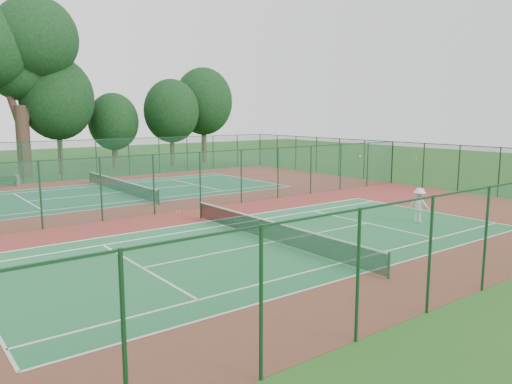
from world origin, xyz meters
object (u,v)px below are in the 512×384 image
Objects in this scene: player_near at (419,205)px; trash_bin at (17,180)px; bench at (7,181)px; big_tree at (18,49)px.

trash_bin is at bearing 9.92° from player_near.
bench is at bearing 11.41° from player_near.
big_tree is (1.95, 5.54, 10.95)m from trash_bin.
big_tree is at bearing 70.67° from bench.
big_tree is at bearing 3.09° from player_near.
player_near is at bearing -70.21° from big_tree.
player_near is 2.17× the size of trash_bin.
trash_bin reaches higher than bench.
bench is at bearing -115.44° from big_tree.
big_tree is (2.74, 5.77, 10.95)m from bench.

